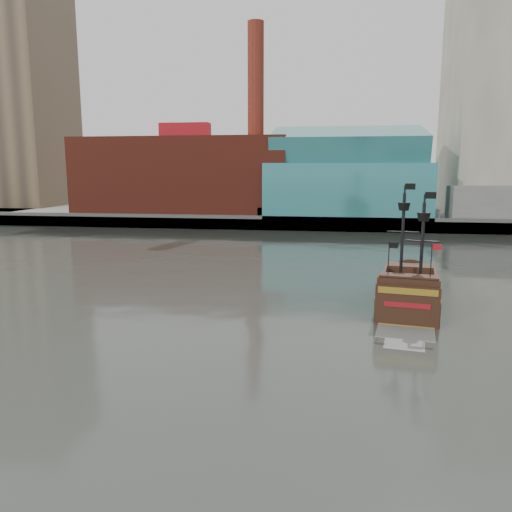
# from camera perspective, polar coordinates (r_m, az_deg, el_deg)

# --- Properties ---
(ground) EXTENTS (400.00, 400.00, 0.00)m
(ground) POSITION_cam_1_polar(r_m,az_deg,el_deg) (30.06, -6.76, -11.41)
(ground) COLOR #292C27
(ground) RESTS_ON ground
(promenade_far) EXTENTS (220.00, 60.00, 2.00)m
(promenade_far) POSITION_cam_1_polar(r_m,az_deg,el_deg) (119.61, 5.11, 5.09)
(promenade_far) COLOR slate
(promenade_far) RESTS_ON ground
(seawall) EXTENTS (220.00, 1.00, 2.60)m
(seawall) POSITION_cam_1_polar(r_m,az_deg,el_deg) (90.29, 3.88, 3.76)
(seawall) COLOR #4C4C49
(seawall) RESTS_ON ground
(skyline) EXTENTS (149.00, 45.00, 62.00)m
(skyline) POSITION_cam_1_polar(r_m,az_deg,el_deg) (112.38, 7.81, 16.77)
(skyline) COLOR brown
(skyline) RESTS_ON promenade_far
(pirate_ship) EXTENTS (6.34, 14.50, 10.49)m
(pirate_ship) POSITION_cam_1_polar(r_m,az_deg,el_deg) (41.87, 17.01, -4.29)
(pirate_ship) COLOR black
(pirate_ship) RESTS_ON ground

